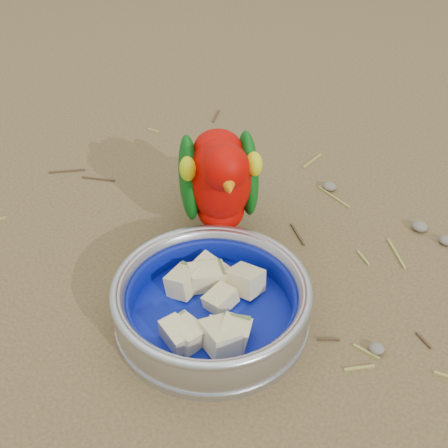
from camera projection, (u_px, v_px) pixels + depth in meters
The scene contains 6 objects.
ground at pixel (209, 299), 0.81m from camera, with size 60.00×60.00×0.00m, color brown.
food_bowl at pixel (212, 317), 0.77m from camera, with size 0.24×0.24×0.02m, color #B2B2BA.
bowl_wall at pixel (212, 300), 0.75m from camera, with size 0.24×0.24×0.04m, color #B2B2BA, non-canonical shape.
fruit_wedges at pixel (212, 304), 0.76m from camera, with size 0.14×0.14×0.03m, color beige, non-canonical shape.
lory_parrot at pixel (220, 189), 0.84m from camera, with size 0.11×0.23×0.18m, color #B40400, non-canonical shape.
ground_debris at pixel (253, 277), 0.84m from camera, with size 0.90×0.80×0.01m, color #9D9145, non-canonical shape.
Camera 1 is at (0.31, -0.49, 0.57)m, focal length 50.00 mm.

